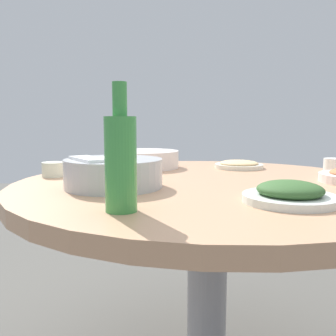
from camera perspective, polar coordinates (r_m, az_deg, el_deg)
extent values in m
cylinder|color=#99999E|center=(1.28, 6.06, -18.94)|extent=(0.13, 0.13, 0.67)
cylinder|color=tan|center=(1.17, 6.29, -3.12)|extent=(1.22, 1.22, 0.04)
cylinder|color=#B2B5BA|center=(1.06, -8.45, -0.79)|extent=(0.28, 0.28, 0.08)
ellipsoid|color=white|center=(1.06, -8.45, -0.57)|extent=(0.23, 0.23, 0.09)
cube|color=white|center=(1.03, -12.36, 1.38)|extent=(0.14, 0.15, 0.01)
cylinder|color=white|center=(1.51, -3.83, 1.38)|extent=(0.29, 0.29, 0.07)
cylinder|color=black|center=(1.51, -3.82, 1.14)|extent=(0.25, 0.25, 0.05)
cylinder|color=silver|center=(1.51, -3.83, 2.31)|extent=(0.22, 0.25, 0.01)
cylinder|color=silver|center=(1.52, 10.95, 0.30)|extent=(0.20, 0.20, 0.02)
ellipsoid|color=#DCB67F|center=(1.52, 10.96, 0.75)|extent=(0.15, 0.15, 0.02)
cylinder|color=silver|center=(0.91, 18.38, -4.53)|extent=(0.22, 0.22, 0.02)
ellipsoid|color=#315629|center=(0.90, 18.43, -3.20)|extent=(0.15, 0.15, 0.04)
cylinder|color=#3A8F41|center=(0.77, -7.36, 0.54)|extent=(0.07, 0.07, 0.20)
cylinder|color=#3A8F41|center=(0.76, -7.52, 10.56)|extent=(0.03, 0.03, 0.07)
cylinder|color=silver|center=(1.32, -17.41, -0.22)|extent=(0.08, 0.08, 0.05)
cylinder|color=white|center=(1.52, 24.43, 0.41)|extent=(0.08, 0.08, 0.05)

